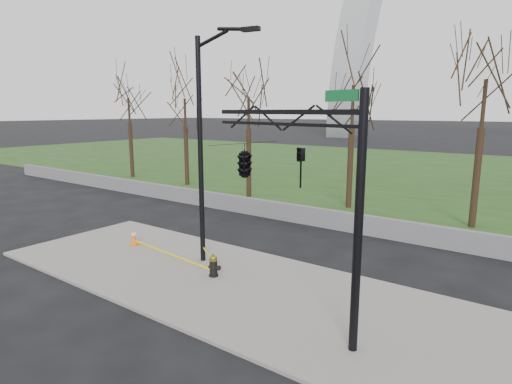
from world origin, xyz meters
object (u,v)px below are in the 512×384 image
Objects in this scene: fire_hydrant at (214,266)px; traffic_signal_mast at (262,163)px; traffic_cone at (134,237)px; street_light at (206,135)px.

traffic_signal_mast is (2.40, -0.62, 3.69)m from fire_hydrant.
street_light reaches higher than traffic_cone.
traffic_cone is 5.71m from street_light.
street_light is at bearing 132.00° from fire_hydrant.
traffic_signal_mast reaches higher than traffic_cone.
street_light is at bearing 169.87° from traffic_signal_mast.
traffic_signal_mast is (7.30, -1.21, 3.72)m from traffic_cone.
traffic_signal_mast is at bearing -34.05° from street_light.
traffic_cone is at bearing 175.59° from street_light.
traffic_signal_mast is at bearing -22.18° from fire_hydrant.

